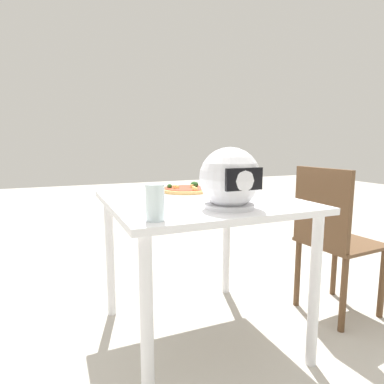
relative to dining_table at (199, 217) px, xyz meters
The scene contains 7 objects.
ground_plane 0.66m from the dining_table, ahead, with size 14.00×14.00×0.00m, color #B2ADA3.
dining_table is the anchor object (origin of this frame).
pizza_plate 0.20m from the dining_table, 88.15° to the right, with size 0.31×0.31×0.01m, color white.
pizza 0.21m from the dining_table, 88.81° to the right, with size 0.28×0.28×0.05m.
motorcycle_helmet 0.37m from the dining_table, 92.74° to the left, with size 0.26×0.26×0.26m.
drinking_glass 0.55m from the dining_table, 48.10° to the left, with size 0.07×0.07×0.13m, color silver.
chair_side 0.84m from the dining_table, behind, with size 0.43×0.43×0.90m.
Camera 1 is at (0.68, 1.51, 1.04)m, focal length 30.81 mm.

